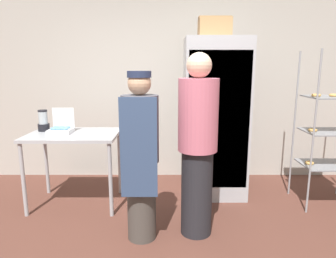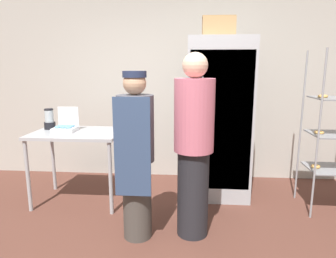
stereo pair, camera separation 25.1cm
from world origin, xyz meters
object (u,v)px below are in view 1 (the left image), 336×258
at_px(blender_pitcher, 42,122).
at_px(person_baker, 139,155).
at_px(cardboard_storage_box, 213,28).
at_px(person_customer, 196,146).
at_px(refrigerator, 213,119).
at_px(baking_rack, 328,130).
at_px(donut_box, 59,129).

xyz_separation_m(blender_pitcher, person_baker, (1.26, -0.90, -0.16)).
height_order(cardboard_storage_box, person_customer, cardboard_storage_box).
height_order(person_baker, person_customer, person_customer).
xyz_separation_m(cardboard_storage_box, person_customer, (-0.28, -1.04, -1.21)).
bearing_deg(person_baker, cardboard_storage_box, 54.18).
relative_size(refrigerator, blender_pitcher, 7.75).
height_order(baking_rack, cardboard_storage_box, cardboard_storage_box).
bearing_deg(refrigerator, person_customer, -107.57).
bearing_deg(person_customer, refrigerator, 72.43).
bearing_deg(blender_pitcher, person_customer, -24.05).
height_order(blender_pitcher, person_baker, person_baker).
relative_size(baking_rack, donut_box, 6.43).
bearing_deg(baking_rack, cardboard_storage_box, 165.16).
bearing_deg(person_customer, blender_pitcher, 155.95).
xyz_separation_m(blender_pitcher, person_customer, (1.79, -0.80, -0.09)).
xyz_separation_m(refrigerator, person_baker, (-0.85, -1.08, -0.16)).
relative_size(cardboard_storage_box, person_baker, 0.24).
distance_m(refrigerator, person_baker, 1.39).
height_order(donut_box, cardboard_storage_box, cardboard_storage_box).
distance_m(donut_box, cardboard_storage_box, 2.20).
bearing_deg(refrigerator, person_baker, -128.08).
height_order(donut_box, blender_pitcher, donut_box).
distance_m(blender_pitcher, person_customer, 1.96).
bearing_deg(person_baker, donut_box, 142.37).
xyz_separation_m(refrigerator, donut_box, (-1.85, -0.31, -0.07)).
height_order(donut_box, person_customer, person_customer).
distance_m(refrigerator, person_customer, 1.04).
bearing_deg(refrigerator, blender_pitcher, -174.88).
xyz_separation_m(blender_pitcher, cardboard_storage_box, (2.07, 0.24, 1.12)).
xyz_separation_m(refrigerator, baking_rack, (1.31, -0.31, -0.09)).
bearing_deg(blender_pitcher, baking_rack, -1.97).
height_order(refrigerator, person_customer, refrigerator).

